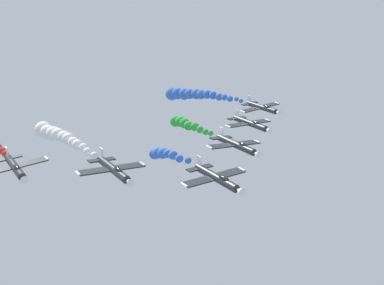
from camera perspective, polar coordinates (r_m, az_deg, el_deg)
The scene contains 10 objects.
airplane_lead at distance 63.21m, azimuth 2.96°, elevation -4.21°, with size 9.57×10.35×2.33m.
smoke_trail_lead at distance 78.57m, azimuth -3.56°, elevation -1.37°, with size 3.58×15.84×5.04m.
airplane_left_inner at distance 74.12m, azimuth 5.29°, elevation -0.25°, with size 9.56×10.35×2.38m.
smoke_trail_left_inner at distance 87.50m, azimuth -0.92°, elevation 2.28°, with size 2.45×14.42×2.59m.
airplane_right_inner at distance 64.24m, azimuth -9.38°, elevation -3.15°, with size 9.57×10.35×2.35m.
smoke_trail_right_inner at distance 84.05m, azimuth -15.97°, elevation 0.90°, with size 3.98×22.04×3.20m.
airplane_left_outer at distance 88.36m, azimuth 6.97°, elevation 2.29°, with size 9.56×10.35×2.33m.
airplane_right_outer at distance 71.35m, azimuth -20.38°, elevation -2.75°, with size 9.56×10.35×2.41m.
airplane_trailing at distance 101.99m, azimuth 8.35°, elevation 4.17°, with size 9.56×10.35×2.40m.
smoke_trail_trailing at distance 120.06m, azimuth -0.36°, elevation 5.78°, with size 7.00×25.45×4.35m.
Camera 1 is at (37.89, 61.57, 93.99)m, focal length 44.70 mm.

